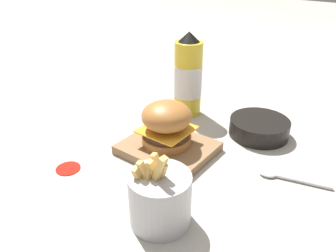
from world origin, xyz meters
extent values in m
plane|color=#B7B2A8|center=(0.00, 0.00, 0.00)|extent=(6.00, 6.00, 0.00)
cube|color=olive|center=(-0.01, 0.05, 0.01)|extent=(0.21, 0.18, 0.02)
cylinder|color=#AD6B33|center=(-0.02, 0.06, 0.03)|extent=(0.12, 0.12, 0.02)
cylinder|color=#422819|center=(-0.02, 0.06, 0.05)|extent=(0.11, 0.11, 0.02)
cube|color=gold|center=(-0.02, 0.06, 0.06)|extent=(0.11, 0.11, 0.00)
ellipsoid|color=#AD6B33|center=(-0.02, 0.06, 0.10)|extent=(0.12, 0.12, 0.07)
cylinder|color=yellow|center=(-0.10, 0.26, 0.11)|extent=(0.08, 0.08, 0.21)
cylinder|color=silver|center=(-0.10, 0.26, 0.10)|extent=(0.08, 0.08, 0.09)
cone|color=black|center=(-0.10, 0.26, 0.23)|extent=(0.06, 0.06, 0.03)
cylinder|color=#B7B7BC|center=(0.12, -0.14, 0.05)|extent=(0.11, 0.11, 0.10)
cube|color=#E5B760|center=(0.09, -0.16, 0.09)|extent=(0.02, 0.02, 0.06)
cube|color=#E5B760|center=(0.12, -0.14, 0.09)|extent=(0.03, 0.01, 0.07)
cube|color=#E5B760|center=(0.12, -0.15, 0.11)|extent=(0.04, 0.01, 0.09)
cube|color=#E5B760|center=(0.12, -0.13, 0.10)|extent=(0.03, 0.01, 0.08)
cube|color=#E5B760|center=(0.10, -0.12, 0.10)|extent=(0.02, 0.03, 0.07)
cube|color=#E5B760|center=(0.10, -0.16, 0.09)|extent=(0.01, 0.03, 0.07)
cube|color=#E5B760|center=(0.11, -0.14, 0.10)|extent=(0.01, 0.02, 0.07)
cube|color=#E5B760|center=(0.10, -0.15, 0.10)|extent=(0.02, 0.03, 0.07)
cylinder|color=black|center=(0.13, 0.27, 0.02)|extent=(0.15, 0.15, 0.05)
cylinder|color=#669356|center=(0.13, 0.27, 0.04)|extent=(0.13, 0.13, 0.01)
cylinder|color=silver|center=(0.29, 0.13, 0.01)|extent=(0.11, 0.04, 0.01)
ellipsoid|color=silver|center=(0.22, 0.11, 0.01)|extent=(0.04, 0.03, 0.01)
cylinder|color=#B21E14|center=(-0.15, -0.14, 0.00)|extent=(0.05, 0.05, 0.00)
camera|label=1|loc=(0.39, -0.48, 0.44)|focal=35.00mm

